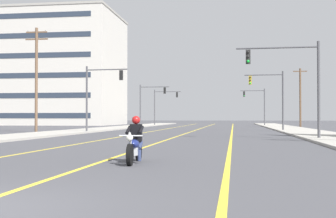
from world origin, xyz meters
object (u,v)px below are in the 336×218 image
(traffic_signal_far_left, at_px, (162,102))
(apartment_building_far_left_block, at_px, (55,70))
(traffic_signal_near_right, at_px, (294,75))
(traffic_signal_mid_right, at_px, (272,92))
(utility_pole_right_far, at_px, (300,97))
(traffic_signal_near_left, at_px, (98,89))
(traffic_signal_mid_left, at_px, (148,99))
(utility_pole_left_near, at_px, (36,76))
(traffic_signal_far_right, at_px, (258,102))
(motorcycle_with_rider, at_px, (135,144))

(traffic_signal_far_left, height_order, apartment_building_far_left_block, apartment_building_far_left_block)
(traffic_signal_near_right, distance_m, traffic_signal_far_left, 49.93)
(traffic_signal_mid_right, height_order, utility_pole_right_far, utility_pole_right_far)
(traffic_signal_near_right, height_order, traffic_signal_near_left, same)
(traffic_signal_mid_left, height_order, utility_pole_left_near, utility_pole_left_near)
(traffic_signal_near_left, bearing_deg, traffic_signal_far_left, 89.54)
(traffic_signal_far_right, height_order, utility_pole_left_near, utility_pole_left_near)
(traffic_signal_near_right, bearing_deg, traffic_signal_mid_right, 89.53)
(traffic_signal_mid_left, distance_m, utility_pole_right_far, 21.34)
(traffic_signal_mid_right, bearing_deg, traffic_signal_near_left, -155.99)
(traffic_signal_near_right, bearing_deg, traffic_signal_far_right, 89.83)
(traffic_signal_far_left, bearing_deg, traffic_signal_mid_left, -90.45)
(traffic_signal_near_left, height_order, utility_pole_left_near, utility_pole_left_near)
(motorcycle_with_rider, height_order, traffic_signal_mid_right, traffic_signal_mid_right)
(motorcycle_with_rider, xyz_separation_m, traffic_signal_far_left, (-9.16, 62.96, 3.50))
(traffic_signal_near_right, relative_size, traffic_signal_far_left, 1.00)
(motorcycle_with_rider, relative_size, traffic_signal_far_right, 0.35)
(traffic_signal_mid_left, bearing_deg, apartment_building_far_left_block, 139.72)
(motorcycle_with_rider, xyz_separation_m, traffic_signal_far_right, (6.95, 62.23, 3.46))
(motorcycle_with_rider, distance_m, apartment_building_far_left_block, 76.85)
(traffic_signal_mid_right, relative_size, traffic_signal_mid_left, 1.00)
(traffic_signal_mid_right, bearing_deg, utility_pole_left_near, -158.05)
(traffic_signal_near_left, xyz_separation_m, utility_pole_left_near, (-5.40, -1.48, 1.13))
(traffic_signal_mid_right, bearing_deg, traffic_signal_far_right, 90.02)
(motorcycle_with_rider, height_order, traffic_signal_far_right, traffic_signal_far_right)
(traffic_signal_far_right, distance_m, utility_pole_left_near, 42.81)
(utility_pole_left_near, bearing_deg, traffic_signal_near_left, 15.33)
(utility_pole_left_near, xyz_separation_m, apartment_building_far_left_block, (-16.37, 44.10, 5.48))
(traffic_signal_near_right, relative_size, traffic_signal_far_right, 1.00)
(traffic_signal_mid_left, xyz_separation_m, apartment_building_far_left_block, (-21.97, 18.61, 6.59))
(apartment_building_far_left_block, bearing_deg, traffic_signal_mid_left, -40.28)
(utility_pole_right_far, xyz_separation_m, apartment_building_far_left_block, (-43.30, 19.30, 6.40))
(traffic_signal_far_left, relative_size, apartment_building_far_left_block, 0.25)
(traffic_signal_mid_left, bearing_deg, traffic_signal_near_right, -65.50)
(traffic_signal_near_right, xyz_separation_m, traffic_signal_near_left, (-16.26, 11.23, -0.07))
(utility_pole_left_near, bearing_deg, motorcycle_with_rider, -59.69)
(traffic_signal_mid_left, xyz_separation_m, traffic_signal_far_right, (16.20, 11.35, -0.02))
(utility_pole_left_near, bearing_deg, traffic_signal_mid_right, 21.95)
(traffic_signal_near_left, relative_size, traffic_signal_mid_left, 1.00)
(traffic_signal_far_left, relative_size, utility_pole_left_near, 0.64)
(utility_pole_left_near, relative_size, utility_pole_right_far, 1.18)
(traffic_signal_near_right, height_order, apartment_building_far_left_block, apartment_building_far_left_block)
(traffic_signal_near_right, xyz_separation_m, traffic_signal_mid_left, (-16.06, 35.24, -0.05))
(traffic_signal_near_left, height_order, traffic_signal_mid_left, same)
(traffic_signal_mid_right, distance_m, utility_pole_left_near, 23.54)
(traffic_signal_near_left, bearing_deg, apartment_building_far_left_block, 117.06)
(traffic_signal_mid_right, distance_m, apartment_building_far_left_block, 52.42)
(traffic_signal_mid_left, xyz_separation_m, traffic_signal_far_left, (0.09, 12.08, 0.02))
(utility_pole_left_near, bearing_deg, traffic_signal_near_right, -24.25)
(traffic_signal_near_right, height_order, traffic_signal_far_right, same)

